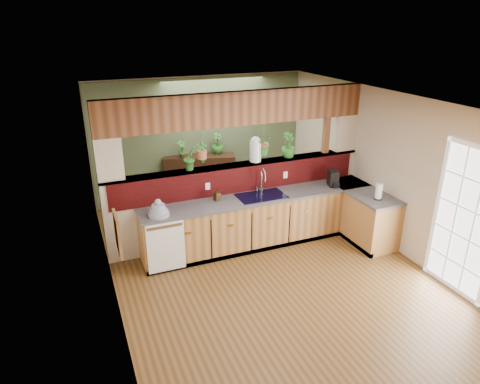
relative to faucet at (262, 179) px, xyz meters
name	(u,v)px	position (x,y,z in m)	size (l,w,h in m)	color
ground	(272,274)	(-0.34, -1.13, -1.13)	(4.60, 7.00, 0.01)	#56391A
ceiling	(278,106)	(-0.34, -1.13, 1.47)	(4.60, 7.00, 0.01)	brown
wall_back	(201,138)	(-0.34, 2.37, 0.17)	(4.60, 0.02, 2.60)	beige
wall_left	(109,224)	(-2.64, -1.13, 0.17)	(0.02, 7.00, 2.60)	beige
wall_right	(402,176)	(1.96, -1.13, 0.17)	(0.02, 7.00, 2.60)	beige
pass_through_partition	(241,174)	(-0.31, 0.21, 0.06)	(4.60, 0.21, 2.60)	beige
pass_through_ledge	(239,165)	(-0.34, 0.22, 0.24)	(4.60, 0.21, 0.04)	brown
header_beam	(239,108)	(-0.34, 0.22, 1.19)	(4.60, 0.15, 0.55)	brown
sage_backwall	(201,138)	(-0.34, 2.35, 0.17)	(4.55, 0.02, 2.55)	#4D5E40
countertop	(294,217)	(0.50, -0.27, -0.68)	(4.14, 1.52, 0.90)	olive
dishwasher	(166,247)	(-1.82, -0.47, -0.68)	(0.58, 0.03, 0.82)	white
navy_sink	(261,200)	(-0.09, -0.16, -0.31)	(0.82, 0.50, 0.18)	black
french_door	(464,223)	(1.93, -2.43, -0.08)	(0.06, 1.02, 2.16)	white
framed_print	(118,234)	(-2.61, -1.93, 0.42)	(0.04, 0.35, 0.45)	olive
faucet	(262,179)	(0.00, 0.00, 0.00)	(0.18, 0.19, 0.43)	#B7B7B2
dish_stack	(159,211)	(-1.85, -0.29, -0.15)	(0.32, 0.32, 0.28)	#8C9AB5
soap_dispenser	(217,195)	(-0.84, -0.05, -0.13)	(0.09, 0.09, 0.20)	#3B2915
coffee_maker	(333,179)	(1.29, -0.22, -0.10)	(0.15, 0.26, 0.28)	black
paper_towel	(379,192)	(1.64, -1.02, -0.10)	(0.13, 0.13, 0.29)	black
glass_jar	(256,149)	(-0.04, 0.22, 0.48)	(0.20, 0.20, 0.44)	silver
ledge_plant_left	(190,158)	(-1.19, 0.22, 0.46)	(0.23, 0.18, 0.41)	#286623
ledge_plant_right	(289,145)	(0.60, 0.22, 0.48)	(0.24, 0.24, 0.44)	#286623
hanging_plant_a	(202,146)	(-0.99, 0.22, 0.64)	(0.21, 0.16, 0.49)	brown
hanging_plant_b	(264,136)	(0.12, 0.22, 0.69)	(0.38, 0.35, 0.49)	brown
shelving_console	(200,178)	(-0.47, 2.12, -0.63)	(1.50, 0.40, 1.00)	black
shelf_plant_a	(182,149)	(-0.84, 2.12, 0.06)	(0.20, 0.13, 0.38)	#286623
shelf_plant_b	(218,143)	(-0.05, 2.12, 0.09)	(0.25, 0.25, 0.44)	#286623
floor_plant	(254,182)	(0.60, 1.65, -0.73)	(0.73, 0.63, 0.81)	#286623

